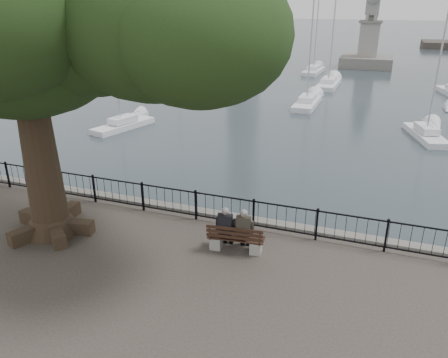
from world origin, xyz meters
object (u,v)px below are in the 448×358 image
at_px(tree, 48,10).
at_px(lion_monument, 368,48).
at_px(person_left, 226,229).
at_px(bench, 236,241).
at_px(person_right, 244,231).

xyz_separation_m(tree, lion_monument, (6.07, 49.57, -5.27)).
distance_m(person_left, lion_monument, 48.83).
bearing_deg(bench, person_left, 169.14).
xyz_separation_m(person_right, lion_monument, (0.90, 48.75, 0.68)).
distance_m(person_left, person_right, 0.54).
distance_m(bench, lion_monument, 48.89).
xyz_separation_m(person_right, tree, (-5.17, -0.83, 5.96)).
distance_m(bench, person_right, 0.42).
relative_size(person_left, person_right, 1.00).
xyz_separation_m(bench, person_left, (-0.32, 0.06, 0.33)).
distance_m(tree, lion_monument, 50.22).
relative_size(bench, lion_monument, 0.18).
height_order(person_left, lion_monument, lion_monument).
relative_size(tree, lion_monument, 1.34).
xyz_separation_m(bench, tree, (-4.95, -0.71, 6.29)).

